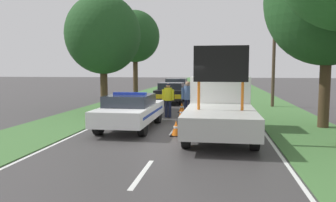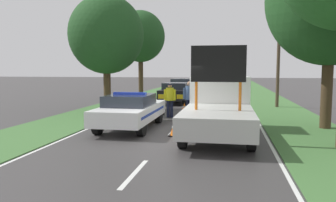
{
  "view_description": "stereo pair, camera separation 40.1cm",
  "coord_description": "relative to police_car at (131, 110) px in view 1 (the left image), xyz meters",
  "views": [
    {
      "loc": [
        1.7,
        -11.55,
        2.4
      ],
      "look_at": [
        -0.31,
        1.53,
        1.1
      ],
      "focal_mm": 35.0,
      "sensor_mm": 36.0,
      "label": 1
    },
    {
      "loc": [
        2.1,
        -11.48,
        2.4
      ],
      "look_at": [
        -0.31,
        1.53,
        1.1
      ],
      "focal_mm": 35.0,
      "sensor_mm": 36.0,
      "label": 2
    }
  ],
  "objects": [
    {
      "name": "pedestrian_civilian",
      "position": [
        1.99,
        3.29,
        0.31
      ],
      "size": [
        0.64,
        0.41,
        1.8
      ],
      "rotation": [
        0.0,
        0.0,
        0.07
      ],
      "color": "#191E38",
      "rests_on": "ground"
    },
    {
      "name": "roadside_tree_mid_right",
      "position": [
        -3.55,
        14.59,
        4.38
      ],
      "size": [
        4.13,
        4.13,
        7.32
      ],
      "color": "#42301E",
      "rests_on": "ground"
    },
    {
      "name": "traffic_cone_centre_front",
      "position": [
        1.99,
        -1.2,
        -0.47
      ],
      "size": [
        0.4,
        0.4,
        0.56
      ],
      "color": "black",
      "rests_on": "ground"
    },
    {
      "name": "queued_car_sedan_black",
      "position": [
        0.23,
        9.97,
        0.03
      ],
      "size": [
        1.84,
        4.04,
        1.44
      ],
      "rotation": [
        0.0,
        0.0,
        3.14
      ],
      "color": "black",
      "rests_on": "ground"
    },
    {
      "name": "traffic_cone_behind_barrier",
      "position": [
        1.48,
        5.19,
        -0.47
      ],
      "size": [
        0.4,
        0.4,
        0.55
      ],
      "color": "black",
      "rests_on": "ground"
    },
    {
      "name": "police_officer",
      "position": [
        1.02,
        3.25,
        0.26
      ],
      "size": [
        0.61,
        0.39,
        1.69
      ],
      "rotation": [
        0.0,
        0.0,
        3.28
      ],
      "color": "#191E38",
      "rests_on": "ground"
    },
    {
      "name": "police_car",
      "position": [
        0.0,
        0.0,
        0.0
      ],
      "size": [
        1.9,
        4.82,
        1.48
      ],
      "rotation": [
        0.0,
        0.0,
        0.08
      ],
      "color": "white",
      "rests_on": "ground"
    },
    {
      "name": "ground_plane",
      "position": [
        1.77,
        -1.15,
        -0.74
      ],
      "size": [
        160.0,
        160.0,
        0.0
      ],
      "primitive_type": "plane",
      "color": "#3D3A3A"
    },
    {
      "name": "roadside_tree_near_right",
      "position": [
        -2.93,
        5.04,
        3.56
      ],
      "size": [
        4.19,
        4.19,
        6.52
      ],
      "color": "#42301E",
      "rests_on": "ground"
    },
    {
      "name": "queued_car_wagon_maroon",
      "position": [
        3.51,
        28.99,
        0.0
      ],
      "size": [
        1.78,
        4.57,
        1.44
      ],
      "rotation": [
        0.0,
        0.0,
        3.14
      ],
      "color": "maroon",
      "rests_on": "ground"
    },
    {
      "name": "grass_verge_left",
      "position": [
        -3.32,
        18.85,
        -0.73
      ],
      "size": [
        3.1,
        120.0,
        0.03
      ],
      "color": "#427038",
      "rests_on": "ground"
    },
    {
      "name": "traffic_cone_lane_edge",
      "position": [
        -1.01,
        4.01,
        -0.42
      ],
      "size": [
        0.47,
        0.47,
        0.65
      ],
      "color": "black",
      "rests_on": "ground"
    },
    {
      "name": "grass_verge_right",
      "position": [
        6.86,
        18.85,
        -0.73
      ],
      "size": [
        3.1,
        120.0,
        0.03
      ],
      "color": "#427038",
      "rests_on": "ground"
    },
    {
      "name": "traffic_cone_near_truck",
      "position": [
        1.74,
        2.82,
        -0.47
      ],
      "size": [
        0.4,
        0.4,
        0.56
      ],
      "color": "black",
      "rests_on": "ground"
    },
    {
      "name": "utility_pole",
      "position": [
        6.87,
        8.65,
        2.87
      ],
      "size": [
        1.2,
        0.2,
        7.0
      ],
      "color": "#473828",
      "rests_on": "ground"
    },
    {
      "name": "lane_markings",
      "position": [
        1.77,
        17.17,
        -0.74
      ],
      "size": [
        6.98,
        69.98,
        0.01
      ],
      "color": "silver",
      "rests_on": "ground"
    },
    {
      "name": "queued_car_suv_grey",
      "position": [
        3.38,
        22.14,
        0.05
      ],
      "size": [
        1.88,
        4.65,
        1.49
      ],
      "rotation": [
        0.0,
        0.0,
        3.14
      ],
      "color": "slate",
      "rests_on": "ground"
    },
    {
      "name": "work_truck",
      "position": [
        3.54,
        -0.67,
        0.29
      ],
      "size": [
        2.27,
        5.63,
        3.13
      ],
      "rotation": [
        0.0,
        0.0,
        3.2
      ],
      "color": "white",
      "rests_on": "ground"
    },
    {
      "name": "traffic_cone_near_police",
      "position": [
        0.16,
        2.99,
        -0.45
      ],
      "size": [
        0.42,
        0.42,
        0.59
      ],
      "color": "black",
      "rests_on": "ground"
    },
    {
      "name": "road_barrier",
      "position": [
        1.73,
        3.98,
        0.16
      ],
      "size": [
        2.92,
        0.08,
        1.08
      ],
      "rotation": [
        0.0,
        0.0,
        -0.07
      ],
      "color": "black",
      "rests_on": "ground"
    },
    {
      "name": "queued_car_van_white",
      "position": [
        -0.18,
        16.1,
        0.08
      ],
      "size": [
        1.94,
        4.69,
        1.55
      ],
      "rotation": [
        0.0,
        0.0,
        3.14
      ],
      "color": "silver",
      "rests_on": "ground"
    }
  ]
}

